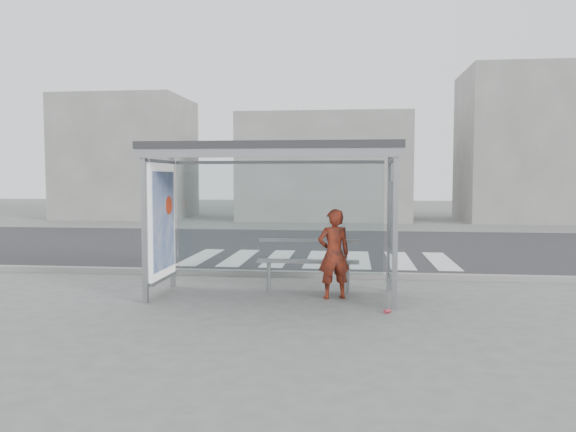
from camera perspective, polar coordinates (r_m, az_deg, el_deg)
The scene contains 11 objects.
ground at distance 9.73m, azimuth -1.53°, elevation -8.21°, with size 80.00×80.00×0.00m, color #5E5E5C.
road at distance 16.59m, azimuth 1.87°, elevation -3.11°, with size 30.00×10.00×0.01m, color #28282B.
curb at distance 11.61m, azimuth -0.17°, elevation -5.90°, with size 30.00×0.18×0.12m, color gray.
crosswalk at distance 14.09m, azimuth 3.07°, elevation -4.39°, with size 6.55×3.00×0.00m.
bus_shelter at distance 9.63m, azimuth -3.69°, elevation 3.56°, with size 4.25×1.65×2.62m.
building_left at distance 29.68m, azimuth -16.00°, elevation 5.67°, with size 6.00×5.00×6.00m, color slate.
building_center at distance 27.45m, azimuth 3.77°, elevation 4.92°, with size 8.00×5.00×5.00m, color slate.
building_right at distance 28.50m, azimuth 22.29°, elevation 6.61°, with size 5.00×5.00×7.00m, color slate.
person at distance 9.50m, azimuth 4.68°, elevation -3.86°, with size 0.55×0.36×1.52m, color #C66B12.
bench at distance 10.05m, azimuth 2.05°, elevation -4.60°, with size 1.81×0.32×0.94m.
soda_can at distance 8.72m, azimuth 10.06°, elevation -9.50°, with size 0.06×0.06×0.11m, color #EA455A.
Camera 1 is at (1.34, -9.41, 2.06)m, focal length 35.00 mm.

